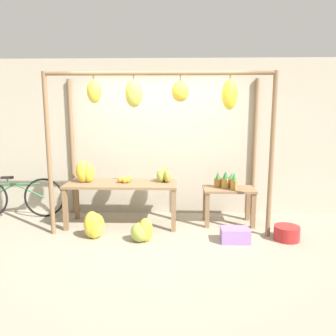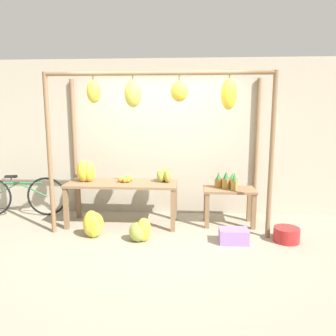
% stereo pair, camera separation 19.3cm
% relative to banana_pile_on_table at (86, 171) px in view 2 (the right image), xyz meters
% --- Properties ---
extents(ground_plane, '(20.00, 20.00, 0.00)m').
position_rel_banana_pile_on_table_xyz_m(ground_plane, '(1.25, -0.72, -0.89)').
color(ground_plane, gray).
extents(shop_wall_back, '(8.00, 0.08, 2.80)m').
position_rel_banana_pile_on_table_xyz_m(shop_wall_back, '(1.25, 0.72, 0.51)').
color(shop_wall_back, '#B2A893').
rests_on(shop_wall_back, ground_plane).
extents(stall_awning, '(3.38, 1.24, 2.44)m').
position_rel_banana_pile_on_table_xyz_m(stall_awning, '(1.30, -0.26, 0.93)').
color(stall_awning, brown).
rests_on(stall_awning, ground_plane).
extents(display_table_main, '(1.82, 0.69, 0.72)m').
position_rel_banana_pile_on_table_xyz_m(display_table_main, '(0.60, -0.02, -0.27)').
color(display_table_main, brown).
rests_on(display_table_main, ground_plane).
extents(display_table_side, '(0.85, 0.50, 0.62)m').
position_rel_banana_pile_on_table_xyz_m(display_table_side, '(2.38, 0.08, -0.42)').
color(display_table_side, brown).
rests_on(display_table_side, ground_plane).
extents(banana_pile_on_table, '(0.35, 0.26, 0.36)m').
position_rel_banana_pile_on_table_xyz_m(banana_pile_on_table, '(0.00, 0.00, 0.00)').
color(banana_pile_on_table, gold).
rests_on(banana_pile_on_table, display_table_main).
extents(orange_pile, '(0.23, 0.25, 0.10)m').
position_rel_banana_pile_on_table_xyz_m(orange_pile, '(0.66, 0.02, -0.13)').
color(orange_pile, orange).
rests_on(orange_pile, display_table_main).
extents(pineapple_cluster, '(0.37, 0.31, 0.30)m').
position_rel_banana_pile_on_table_xyz_m(pineapple_cluster, '(2.35, 0.10, -0.16)').
color(pineapple_cluster, olive).
rests_on(pineapple_cluster, display_table_side).
extents(banana_pile_ground_left, '(0.39, 0.39, 0.41)m').
position_rel_banana_pile_on_table_xyz_m(banana_pile_ground_left, '(0.28, -0.62, -0.71)').
color(banana_pile_ground_left, gold).
rests_on(banana_pile_ground_left, ground_plane).
extents(banana_pile_ground_right, '(0.41, 0.35, 0.35)m').
position_rel_banana_pile_on_table_xyz_m(banana_pile_ground_right, '(1.01, -0.75, -0.74)').
color(banana_pile_ground_right, gold).
rests_on(banana_pile_ground_right, ground_plane).
extents(fruit_crate_white, '(0.41, 0.27, 0.21)m').
position_rel_banana_pile_on_table_xyz_m(fruit_crate_white, '(2.36, -0.71, -0.79)').
color(fruit_crate_white, '#9970B7').
rests_on(fruit_crate_white, ground_plane).
extents(blue_bucket, '(0.37, 0.37, 0.21)m').
position_rel_banana_pile_on_table_xyz_m(blue_bucket, '(3.14, -0.62, -0.79)').
color(blue_bucket, '#AD2323').
rests_on(blue_bucket, ground_plane).
extents(parked_bicycle, '(1.70, 0.18, 0.75)m').
position_rel_banana_pile_on_table_xyz_m(parked_bicycle, '(-1.36, 0.31, -0.52)').
color(parked_bicycle, black).
rests_on(parked_bicycle, ground_plane).
extents(papaya_pile, '(0.27, 0.28, 0.23)m').
position_rel_banana_pile_on_table_xyz_m(papaya_pile, '(1.30, 0.08, -0.06)').
color(papaya_pile, '#B2993D').
rests_on(papaya_pile, display_table_main).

